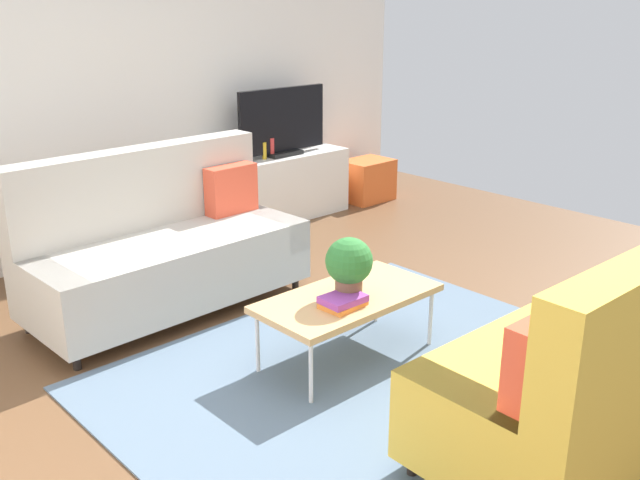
{
  "coord_description": "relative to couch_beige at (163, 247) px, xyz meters",
  "views": [
    {
      "loc": [
        -2.79,
        -2.73,
        2.07
      ],
      "look_at": [
        0.02,
        0.32,
        0.65
      ],
      "focal_mm": 39.68,
      "sensor_mm": 36.0,
      "label": 1
    }
  ],
  "objects": [
    {
      "name": "potted_plant",
      "position": [
        0.35,
        -1.46,
        0.19
      ],
      "size": [
        0.27,
        0.27,
        0.37
      ],
      "color": "brown",
      "rests_on": "coffee_table"
    },
    {
      "name": "tv",
      "position": [
        1.96,
        1.05,
        0.51
      ],
      "size": [
        1.0,
        0.2,
        0.64
      ],
      "color": "black",
      "rests_on": "tv_console"
    },
    {
      "name": "wall_far",
      "position": [
        0.47,
        1.41,
        1.01
      ],
      "size": [
        6.4,
        0.12,
        2.9
      ],
      "primitive_type": "cube",
      "color": "white",
      "rests_on": "ground_plane"
    },
    {
      "name": "couch_beige",
      "position": [
        0.0,
        0.0,
        0.0
      ],
      "size": [
        1.92,
        0.89,
        1.1
      ],
      "rotation": [
        0.0,
        0.0,
        3.17
      ],
      "color": "#B2ADA3",
      "rests_on": "ground_plane"
    },
    {
      "name": "bottle_0",
      "position": [
        1.72,
        1.03,
        0.28
      ],
      "size": [
        0.04,
        0.04,
        0.16
      ],
      "primitive_type": "cylinder",
      "color": "gold",
      "rests_on": "tv_console"
    },
    {
      "name": "table_book_1",
      "position": [
        0.25,
        -1.52,
        0.03
      ],
      "size": [
        0.24,
        0.19,
        0.04
      ],
      "primitive_type": "cube",
      "rotation": [
        0.0,
        0.0,
        -0.03
      ],
      "color": "purple",
      "rests_on": "table_book_0"
    },
    {
      "name": "ground_plane",
      "position": [
        0.47,
        -1.39,
        -0.44
      ],
      "size": [
        7.68,
        7.68,
        0.0
      ],
      "primitive_type": "plane",
      "color": "brown"
    },
    {
      "name": "bottle_1",
      "position": [
        1.81,
        1.03,
        0.29
      ],
      "size": [
        0.05,
        0.05,
        0.19
      ],
      "primitive_type": "cylinder",
      "color": "red",
      "rests_on": "tv_console"
    },
    {
      "name": "tv_console",
      "position": [
        1.96,
        1.07,
        -0.12
      ],
      "size": [
        1.4,
        0.44,
        0.64
      ],
      "primitive_type": "cube",
      "color": "silver",
      "rests_on": "ground_plane"
    },
    {
      "name": "vase_1",
      "position": [
        1.54,
        1.12,
        0.27
      ],
      "size": [
        0.12,
        0.12,
        0.15
      ],
      "primitive_type": "cylinder",
      "color": "#4C72B2",
      "rests_on": "tv_console"
    },
    {
      "name": "area_rug",
      "position": [
        0.34,
        -1.62,
        -0.44
      ],
      "size": [
        2.9,
        2.2,
        0.01
      ],
      "primitive_type": "cube",
      "color": "slate",
      "rests_on": "ground_plane"
    },
    {
      "name": "vase_0",
      "position": [
        1.38,
        1.12,
        0.28
      ],
      "size": [
        0.1,
        0.1,
        0.16
      ],
      "primitive_type": "cylinder",
      "color": "#4C72B2",
      "rests_on": "tv_console"
    },
    {
      "name": "coffee_table",
      "position": [
        0.39,
        -1.42,
        -0.05
      ],
      "size": [
        1.1,
        0.56,
        0.42
      ],
      "color": "tan",
      "rests_on": "ground_plane"
    },
    {
      "name": "couch_green",
      "position": [
        0.67,
        -2.84,
        0.01
      ],
      "size": [
        1.92,
        0.88,
        1.1
      ],
      "rotation": [
        0.0,
        0.0,
        -0.02
      ],
      "color": "gold",
      "rests_on": "ground_plane"
    },
    {
      "name": "table_book_0",
      "position": [
        0.25,
        -1.52,
        -0.01
      ],
      "size": [
        0.25,
        0.2,
        0.03
      ],
      "primitive_type": "cube",
      "rotation": [
        0.0,
        0.0,
        0.07
      ],
      "color": "orange",
      "rests_on": "coffee_table"
    },
    {
      "name": "storage_trunk",
      "position": [
        3.06,
        0.97,
        -0.22
      ],
      "size": [
        0.52,
        0.4,
        0.44
      ],
      "primitive_type": "cube",
      "color": "orange",
      "rests_on": "ground_plane"
    }
  ]
}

